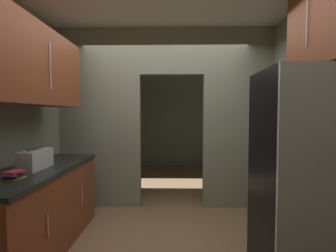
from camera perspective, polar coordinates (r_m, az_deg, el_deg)
The scene contains 9 objects.
ground at distance 2.98m, azimuth -1.47°, elevation -26.43°, with size 20.00×20.00×0.00m, color brown.
kitchen_partition at distance 3.89m, azimuth -1.03°, elevation 3.19°, with size 3.30×0.12×2.77m.
adjoining_room_shell at distance 6.02m, azimuth 0.03°, elevation 2.07°, with size 3.30×3.23×2.77m.
refrigerator at distance 2.47m, azimuth 28.65°, elevation -10.25°, with size 0.74×0.73×1.82m.
lower_cabinet_run at distance 3.09m, azimuth -27.83°, elevation -16.61°, with size 0.67×1.85×0.89m.
upper_cabinet_counterside at distance 2.96m, azimuth -28.49°, elevation 11.94°, with size 0.36×1.66×0.80m.
upper_cabinet_fridgeside at distance 2.74m, azimuth 32.74°, elevation 20.31°, with size 0.36×0.82×0.89m.
boombox at distance 2.91m, azimuth -28.01°, elevation -6.76°, with size 0.18×0.41×0.22m.
book_stack at distance 2.58m, azimuth -31.76°, elevation -9.46°, with size 0.14×0.18×0.07m.
Camera 1 is at (0.12, -2.60, 1.45)m, focal length 26.70 mm.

